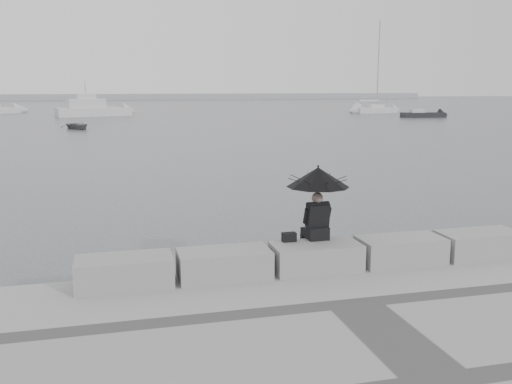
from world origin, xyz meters
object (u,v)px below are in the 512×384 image
object	(u,v)px
seated_person	(318,186)
motor_cruiser	(94,109)
sailboat_right	(374,109)
dinghy	(77,126)
small_motorboat	(423,115)

from	to	relation	value
seated_person	motor_cruiser	xyz separation A→B (m)	(-5.57, 66.32, -1.11)
seated_person	sailboat_right	distance (m)	73.33
seated_person	dinghy	bearing A→B (deg)	97.08
seated_person	small_motorboat	bearing A→B (deg)	56.51
seated_person	sailboat_right	xyz separation A→B (m)	(32.98, 65.48, -1.46)
small_motorboat	sailboat_right	bearing A→B (deg)	100.97
dinghy	motor_cruiser	bearing A→B (deg)	61.45
small_motorboat	seated_person	bearing A→B (deg)	-114.39
motor_cruiser	sailboat_right	bearing A→B (deg)	-16.32
dinghy	seated_person	bearing A→B (deg)	-107.85
seated_person	sailboat_right	world-z (taller)	sailboat_right
small_motorboat	dinghy	xyz separation A→B (m)	(-40.12, -9.38, -0.03)
motor_cruiser	small_motorboat	size ratio (longest dim) A/B	1.74
motor_cruiser	small_motorboat	xyz separation A→B (m)	(39.21, -12.90, -0.57)
small_motorboat	dinghy	distance (m)	41.20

